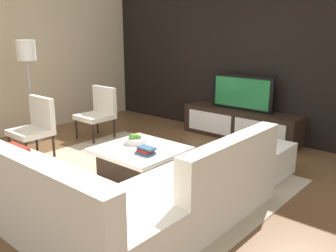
{
  "coord_description": "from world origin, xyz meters",
  "views": [
    {
      "loc": [
        2.98,
        -2.93,
        1.81
      ],
      "look_at": [
        -0.08,
        0.6,
        0.57
      ],
      "focal_mm": 38.82,
      "sensor_mm": 36.0,
      "label": 1
    }
  ],
  "objects_px": {
    "media_console": "(240,124)",
    "ottoman": "(259,159)",
    "accent_chair_far": "(99,110)",
    "book_stack": "(146,151)",
    "coffee_table": "(141,161)",
    "accent_chair_near": "(36,124)",
    "sectional_couch": "(114,195)",
    "television": "(242,93)",
    "floor_lamp": "(27,58)",
    "fruit_bowl": "(136,140)"
  },
  "relations": [
    {
      "from": "television",
      "to": "accent_chair_far",
      "type": "xyz_separation_m",
      "value": [
        -1.87,
        -1.52,
        -0.3
      ]
    },
    {
      "from": "television",
      "to": "floor_lamp",
      "type": "xyz_separation_m",
      "value": [
        -2.57,
        -2.36,
        0.58
      ]
    },
    {
      "from": "media_console",
      "to": "accent_chair_near",
      "type": "bearing_deg",
      "value": -123.36
    },
    {
      "from": "fruit_bowl",
      "to": "book_stack",
      "type": "distance_m",
      "value": 0.45
    },
    {
      "from": "sectional_couch",
      "to": "media_console",
      "type": "bearing_deg",
      "value": 99.1
    },
    {
      "from": "television",
      "to": "floor_lamp",
      "type": "relative_size",
      "value": 0.68
    },
    {
      "from": "accent_chair_near",
      "to": "coffee_table",
      "type": "bearing_deg",
      "value": 6.54
    },
    {
      "from": "book_stack",
      "to": "television",
      "type": "bearing_deg",
      "value": 92.72
    },
    {
      "from": "coffee_table",
      "to": "fruit_bowl",
      "type": "xyz_separation_m",
      "value": [
        -0.18,
        0.1,
        0.23
      ]
    },
    {
      "from": "fruit_bowl",
      "to": "accent_chair_far",
      "type": "distance_m",
      "value": 1.73
    },
    {
      "from": "coffee_table",
      "to": "accent_chair_near",
      "type": "height_order",
      "value": "accent_chair_near"
    },
    {
      "from": "media_console",
      "to": "ottoman",
      "type": "distance_m",
      "value": 1.57
    },
    {
      "from": "coffee_table",
      "to": "media_console",
      "type": "bearing_deg",
      "value": 87.51
    },
    {
      "from": "fruit_bowl",
      "to": "floor_lamp",
      "type": "bearing_deg",
      "value": -176.01
    },
    {
      "from": "floor_lamp",
      "to": "accent_chair_far",
      "type": "height_order",
      "value": "floor_lamp"
    },
    {
      "from": "accent_chair_near",
      "to": "sectional_couch",
      "type": "bearing_deg",
      "value": -21.06
    },
    {
      "from": "television",
      "to": "accent_chair_near",
      "type": "bearing_deg",
      "value": -123.35
    },
    {
      "from": "book_stack",
      "to": "fruit_bowl",
      "type": "bearing_deg",
      "value": 151.09
    },
    {
      "from": "sectional_couch",
      "to": "ottoman",
      "type": "relative_size",
      "value": 3.54
    },
    {
      "from": "coffee_table",
      "to": "ottoman",
      "type": "height_order",
      "value": "ottoman"
    },
    {
      "from": "accent_chair_far",
      "to": "book_stack",
      "type": "distance_m",
      "value": 2.18
    },
    {
      "from": "sectional_couch",
      "to": "accent_chair_near",
      "type": "xyz_separation_m",
      "value": [
        -2.32,
        0.54,
        0.2
      ]
    },
    {
      "from": "ottoman",
      "to": "fruit_bowl",
      "type": "height_order",
      "value": "fruit_bowl"
    },
    {
      "from": "floor_lamp",
      "to": "fruit_bowl",
      "type": "distance_m",
      "value": 2.49
    },
    {
      "from": "coffee_table",
      "to": "fruit_bowl",
      "type": "relative_size",
      "value": 3.59
    },
    {
      "from": "media_console",
      "to": "ottoman",
      "type": "height_order",
      "value": "media_console"
    },
    {
      "from": "television",
      "to": "book_stack",
      "type": "xyz_separation_m",
      "value": [
        0.11,
        -2.42,
        -0.37
      ]
    },
    {
      "from": "television",
      "to": "fruit_bowl",
      "type": "height_order",
      "value": "television"
    },
    {
      "from": "ottoman",
      "to": "accent_chair_far",
      "type": "height_order",
      "value": "accent_chair_far"
    },
    {
      "from": "coffee_table",
      "to": "accent_chair_near",
      "type": "xyz_separation_m",
      "value": [
        -1.7,
        -0.44,
        0.29
      ]
    },
    {
      "from": "accent_chair_far",
      "to": "accent_chair_near",
      "type": "bearing_deg",
      "value": -88.96
    },
    {
      "from": "ottoman",
      "to": "book_stack",
      "type": "xyz_separation_m",
      "value": [
        -0.87,
        -1.2,
        0.22
      ]
    },
    {
      "from": "accent_chair_near",
      "to": "book_stack",
      "type": "xyz_separation_m",
      "value": [
        1.91,
        0.32,
        -0.07
      ]
    },
    {
      "from": "floor_lamp",
      "to": "accent_chair_far",
      "type": "bearing_deg",
      "value": 50.01
    },
    {
      "from": "sectional_couch",
      "to": "coffee_table",
      "type": "height_order",
      "value": "sectional_couch"
    },
    {
      "from": "sectional_couch",
      "to": "fruit_bowl",
      "type": "distance_m",
      "value": 1.35
    },
    {
      "from": "accent_chair_near",
      "to": "accent_chair_far",
      "type": "xyz_separation_m",
      "value": [
        -0.07,
        1.21,
        -0.0
      ]
    },
    {
      "from": "coffee_table",
      "to": "ottoman",
      "type": "distance_m",
      "value": 1.53
    },
    {
      "from": "ottoman",
      "to": "accent_chair_near",
      "type": "bearing_deg",
      "value": -151.47
    },
    {
      "from": "accent_chair_near",
      "to": "television",
      "type": "bearing_deg",
      "value": 48.76
    },
    {
      "from": "floor_lamp",
      "to": "television",
      "type": "bearing_deg",
      "value": 42.52
    },
    {
      "from": "floor_lamp",
      "to": "book_stack",
      "type": "bearing_deg",
      "value": -1.25
    },
    {
      "from": "sectional_couch",
      "to": "accent_chair_far",
      "type": "height_order",
      "value": "accent_chair_far"
    },
    {
      "from": "ottoman",
      "to": "book_stack",
      "type": "relative_size",
      "value": 3.21
    },
    {
      "from": "media_console",
      "to": "ottoman",
      "type": "bearing_deg",
      "value": -51.13
    },
    {
      "from": "floor_lamp",
      "to": "coffee_table",
      "type": "bearing_deg",
      "value": 1.45
    },
    {
      "from": "book_stack",
      "to": "accent_chair_near",
      "type": "bearing_deg",
      "value": -170.63
    },
    {
      "from": "coffee_table",
      "to": "accent_chair_far",
      "type": "distance_m",
      "value": 1.95
    },
    {
      "from": "coffee_table",
      "to": "ottoman",
      "type": "relative_size",
      "value": 1.44
    },
    {
      "from": "sectional_couch",
      "to": "coffee_table",
      "type": "xyz_separation_m",
      "value": [
        -0.62,
        0.98,
        -0.09
      ]
    }
  ]
}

